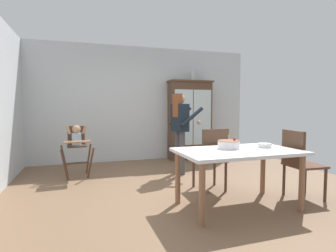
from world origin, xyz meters
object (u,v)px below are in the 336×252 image
at_px(china_cabinet, 190,120).
at_px(birthday_cake, 229,144).
at_px(adult_person, 180,123).
at_px(serving_bowl, 265,145).
at_px(dining_chair_right_end, 299,159).
at_px(high_chair_with_toddler, 77,141).
at_px(dining_chair_far_side, 212,155).
at_px(dining_table, 238,157).
at_px(ceramic_vase, 193,76).

xyz_separation_m(china_cabinet, birthday_cake, (-0.71, -3.05, -0.17)).
relative_size(adult_person, serving_bowl, 8.50).
height_order(birthday_cake, dining_chair_right_end, dining_chair_right_end).
height_order(china_cabinet, high_chair_with_toddler, china_cabinet).
bearing_deg(china_cabinet, dining_chair_far_side, -104.83).
height_order(china_cabinet, birthday_cake, china_cabinet).
relative_size(dining_table, dining_chair_right_end, 1.61).
height_order(high_chair_with_toddler, serving_bowl, high_chair_with_toddler).
bearing_deg(dining_table, high_chair_with_toddler, 131.61).
distance_m(birthday_cake, dining_chair_far_side, 0.60).
relative_size(ceramic_vase, serving_bowl, 1.50).
bearing_deg(high_chair_with_toddler, dining_chair_right_end, -40.22).
xyz_separation_m(dining_chair_far_side, dining_chair_right_end, (1.00, -0.66, 0.00)).
height_order(serving_bowl, dining_chair_right_end, dining_chair_right_end).
xyz_separation_m(high_chair_with_toddler, dining_chair_far_side, (1.96, -1.55, -0.10)).
height_order(adult_person, birthday_cake, adult_person).
relative_size(serving_bowl, dining_chair_right_end, 0.19).
bearing_deg(china_cabinet, adult_person, -119.27).
bearing_deg(china_cabinet, serving_bowl, -93.55).
bearing_deg(dining_table, ceramic_vase, 77.08).
bearing_deg(dining_chair_far_side, dining_table, 91.80).
distance_m(ceramic_vase, adult_person, 1.90).
bearing_deg(dining_chair_right_end, high_chair_with_toddler, 56.36).
bearing_deg(adult_person, ceramic_vase, -42.93).
bearing_deg(adult_person, serving_bowl, -173.88).
distance_m(birthday_cake, serving_bowl, 0.52).
height_order(high_chair_with_toddler, dining_chair_right_end, dining_chair_right_end).
relative_size(china_cabinet, dining_table, 1.24).
xyz_separation_m(china_cabinet, dining_table, (-0.65, -3.18, -0.32)).
distance_m(adult_person, serving_bowl, 1.87).
bearing_deg(dining_chair_right_end, adult_person, 33.59).
bearing_deg(high_chair_with_toddler, china_cabinet, 16.47).
bearing_deg(ceramic_vase, serving_bowl, -94.99).
bearing_deg(birthday_cake, dining_table, -65.90).
distance_m(serving_bowl, dining_chair_right_end, 0.57).
xyz_separation_m(adult_person, birthday_cake, (0.04, -1.72, -0.17)).
distance_m(ceramic_vase, dining_chair_right_end, 3.50).
height_order(serving_bowl, dining_chair_far_side, dining_chair_far_side).
distance_m(high_chair_with_toddler, serving_bowl, 3.25).
distance_m(ceramic_vase, dining_table, 3.55).
height_order(dining_table, serving_bowl, serving_bowl).
distance_m(dining_table, dining_chair_far_side, 0.68).
xyz_separation_m(ceramic_vase, serving_bowl, (-0.27, -3.11, -1.27)).
bearing_deg(dining_chair_far_side, serving_bowl, 128.83).
distance_m(ceramic_vase, high_chair_with_toddler, 3.18).
bearing_deg(birthday_cake, high_chair_with_toddler, 132.48).
relative_size(china_cabinet, birthday_cake, 6.84).
bearing_deg(adult_person, dining_chair_far_side, 172.85).
distance_m(high_chair_with_toddler, birthday_cake, 2.84).
distance_m(birthday_cake, dining_chair_right_end, 1.08).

